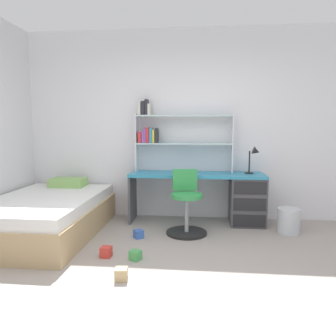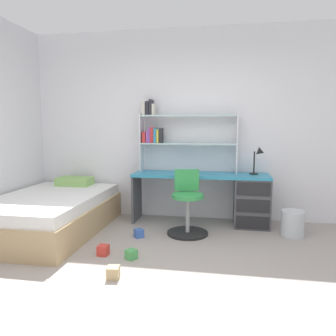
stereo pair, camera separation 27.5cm
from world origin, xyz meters
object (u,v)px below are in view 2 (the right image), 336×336
(bookshelf_hutch, at_px, (174,131))
(swivel_chair, at_px, (187,209))
(toy_block_red_2, at_px, (103,250))
(toy_block_blue_3, at_px, (139,233))
(toy_block_natural_0, at_px, (113,273))
(toy_block_green_1, at_px, (131,254))
(desk_lamp, at_px, (259,156))
(bed_platform, at_px, (50,213))
(desk, at_px, (236,196))
(waste_bin, at_px, (293,223))

(bookshelf_hutch, xyz_separation_m, swivel_chair, (0.28, -0.64, -0.98))
(toy_block_red_2, height_order, toy_block_blue_3, toy_block_red_2)
(swivel_chair, distance_m, toy_block_red_2, 1.21)
(toy_block_natural_0, height_order, toy_block_green_1, toy_block_natural_0)
(desk_lamp, height_order, bed_platform, desk_lamp)
(desk, xyz_separation_m, toy_block_red_2, (-1.42, -1.36, -0.35))
(waste_bin, bearing_deg, bed_platform, -173.31)
(desk_lamp, relative_size, toy_block_green_1, 3.83)
(waste_bin, xyz_separation_m, toy_block_natural_0, (-1.82, -1.49, -0.11))
(desk_lamp, height_order, swivel_chair, desk_lamp)
(bookshelf_hutch, bearing_deg, toy_block_green_1, -97.35)
(toy_block_red_2, bearing_deg, swivel_chair, 47.18)
(toy_block_natural_0, distance_m, toy_block_red_2, 0.57)
(desk, xyz_separation_m, toy_block_natural_0, (-1.14, -1.85, -0.35))
(desk, height_order, toy_block_red_2, desk)
(bed_platform, height_order, toy_block_natural_0, bed_platform)
(bookshelf_hutch, distance_m, toy_block_green_1, 2.00)
(toy_block_green_1, height_order, toy_block_blue_3, toy_block_blue_3)
(bookshelf_hutch, height_order, waste_bin, bookshelf_hutch)
(desk, height_order, bed_platform, desk)
(waste_bin, height_order, toy_block_red_2, waste_bin)
(bookshelf_hutch, bearing_deg, toy_block_natural_0, -96.80)
(toy_block_red_2, bearing_deg, bed_platform, 146.60)
(bed_platform, bearing_deg, waste_bin, 6.69)
(desk, xyz_separation_m, waste_bin, (0.69, -0.36, -0.24))
(toy_block_natural_0, bearing_deg, desk, 58.43)
(waste_bin, height_order, toy_block_blue_3, waste_bin)
(bed_platform, relative_size, waste_bin, 6.18)
(toy_block_natural_0, xyz_separation_m, toy_block_blue_3, (-0.06, 1.10, -0.00))
(desk, bearing_deg, toy_block_green_1, -128.03)
(toy_block_natural_0, relative_size, toy_block_red_2, 1.00)
(swivel_chair, xyz_separation_m, bed_platform, (-1.77, -0.23, -0.08))
(desk_lamp, relative_size, bed_platform, 0.19)
(waste_bin, height_order, toy_block_green_1, waste_bin)
(desk, bearing_deg, bed_platform, -163.27)
(bed_platform, distance_m, toy_block_natural_0, 1.70)
(swivel_chair, bearing_deg, toy_block_red_2, -132.82)
(toy_block_green_1, height_order, toy_block_red_2, toy_block_red_2)
(desk, height_order, swivel_chair, swivel_chair)
(swivel_chair, distance_m, toy_block_green_1, 1.07)
(toy_block_red_2, bearing_deg, toy_block_blue_3, 69.49)
(swivel_chair, xyz_separation_m, toy_block_blue_3, (-0.57, -0.25, -0.27))
(bookshelf_hutch, xyz_separation_m, desk_lamp, (1.19, -0.12, -0.34))
(waste_bin, bearing_deg, toy_block_green_1, -149.57)
(waste_bin, bearing_deg, toy_block_natural_0, -140.67)
(desk, relative_size, swivel_chair, 2.33)
(desk, height_order, toy_block_blue_3, desk)
(toy_block_red_2, bearing_deg, waste_bin, 25.39)
(swivel_chair, bearing_deg, toy_block_green_1, -117.66)
(desk, relative_size, bed_platform, 0.95)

